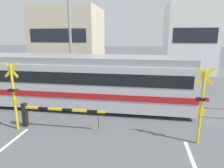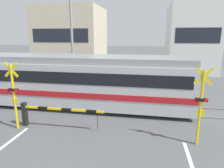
# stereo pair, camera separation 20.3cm
# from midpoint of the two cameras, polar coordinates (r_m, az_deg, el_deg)

# --- Properties ---
(rail_track_near) EXTENTS (50.00, 0.10, 0.08)m
(rail_track_near) POSITION_cam_midpoint_polar(r_m,az_deg,el_deg) (11.48, -0.59, -7.70)
(rail_track_near) COLOR gray
(rail_track_near) RESTS_ON ground_plane
(rail_track_far) EXTENTS (50.00, 0.10, 0.08)m
(rail_track_far) POSITION_cam_midpoint_polar(r_m,az_deg,el_deg) (12.81, 0.51, -5.38)
(rail_track_far) COLOR gray
(rail_track_far) RESTS_ON ground_plane
(commuter_train) EXTENTS (16.15, 3.05, 3.07)m
(commuter_train) POSITION_cam_midpoint_polar(r_m,az_deg,el_deg) (12.76, -16.26, 1.48)
(commuter_train) COLOR #B7BCC1
(commuter_train) RESTS_ON ground_plane
(crossing_barrier_near) EXTENTS (3.98, 0.20, 1.15)m
(crossing_barrier_near) POSITION_cam_midpoint_polar(r_m,az_deg,el_deg) (9.87, -19.27, -7.66)
(crossing_barrier_near) COLOR black
(crossing_barrier_near) RESTS_ON ground_plane
(crossing_barrier_far) EXTENTS (3.98, 0.20, 1.15)m
(crossing_barrier_far) POSITION_cam_midpoint_polar(r_m,az_deg,el_deg) (14.88, 12.50, -0.06)
(crossing_barrier_far) COLOR black
(crossing_barrier_far) RESTS_ON ground_plane
(crossing_signal_left) EXTENTS (0.68, 0.15, 3.11)m
(crossing_signal_left) POSITION_cam_midpoint_polar(r_m,az_deg,el_deg) (9.95, -26.79, -2.46)
(crossing_signal_left) COLOR yellow
(crossing_signal_left) RESTS_ON ground_plane
(crossing_signal_right) EXTENTS (0.68, 0.15, 3.11)m
(crossing_signal_right) POSITION_cam_midpoint_polar(r_m,az_deg,el_deg) (8.37, 23.59, -5.01)
(crossing_signal_right) COLOR yellow
(crossing_signal_right) RESTS_ON ground_plane
(pedestrian) EXTENTS (0.38, 0.22, 1.71)m
(pedestrian) POSITION_cam_midpoint_polar(r_m,az_deg,el_deg) (18.75, -0.14, 3.79)
(pedestrian) COLOR #33384C
(pedestrian) RESTS_ON ground_plane
(building_left_of_street) EXTENTS (7.96, 7.18, 7.65)m
(building_left_of_street) POSITION_cam_midpoint_polar(r_m,az_deg,el_deg) (27.35, -12.32, 12.60)
(building_left_of_street) COLOR beige
(building_left_of_street) RESTS_ON ground_plane
(building_right_of_street) EXTENTS (5.21, 7.18, 7.67)m
(building_right_of_street) POSITION_cam_midpoint_polar(r_m,az_deg,el_deg) (25.95, 20.57, 12.02)
(building_right_of_street) COLOR white
(building_right_of_street) RESTS_ON ground_plane
(utility_pole_streetside) EXTENTS (0.22, 0.22, 8.95)m
(utility_pole_streetside) POSITION_cam_midpoint_polar(r_m,az_deg,el_deg) (18.17, -12.24, 14.22)
(utility_pole_streetside) COLOR gray
(utility_pole_streetside) RESTS_ON ground_plane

